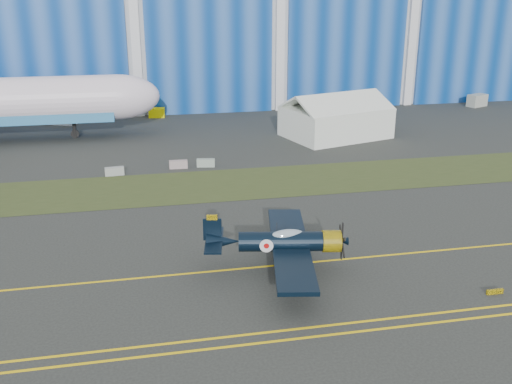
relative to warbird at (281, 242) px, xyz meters
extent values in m
plane|color=#30332F|center=(-8.84, 5.84, -2.28)|extent=(260.00, 260.00, 0.00)
cube|color=#475128|center=(-8.84, 19.84, -2.26)|extent=(260.00, 10.00, 0.02)
cube|color=silver|center=(-8.84, 77.84, 12.72)|extent=(220.00, 45.00, 30.00)
cube|color=#0A3C91|center=(-8.84, 55.04, 7.72)|extent=(220.00, 0.60, 20.00)
cube|color=yellow|center=(-8.84, 0.84, -2.27)|extent=(200.00, 0.20, 0.02)
cube|color=yellow|center=(-8.84, -8.66, -2.27)|extent=(80.00, 0.20, 0.02)
cube|color=yellow|center=(-8.84, -7.66, -2.27)|extent=(80.00, 0.20, 0.02)
cube|color=yellow|center=(13.16, -6.16, -2.10)|extent=(1.20, 0.15, 0.35)
cube|color=white|center=(-20.82, 52.19, -1.03)|extent=(6.20, 4.47, 2.50)
cube|color=#DEDA00|center=(-6.40, 53.54, -1.59)|extent=(2.54, 1.76, 1.39)
cube|color=#99A195|center=(45.96, 51.41, -1.30)|extent=(3.69, 2.84, 1.96)
cube|color=#939996|center=(-12.16, 25.23, -1.83)|extent=(2.05, 0.79, 0.90)
cube|color=#9F8C8C|center=(-5.25, 26.42, -1.83)|extent=(2.02, 0.67, 0.90)
cube|color=gray|center=(-2.20, 26.41, -1.83)|extent=(2.07, 0.91, 0.90)
camera|label=1|loc=(-9.46, -37.58, 17.45)|focal=42.00mm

